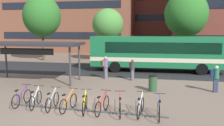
{
  "coord_description": "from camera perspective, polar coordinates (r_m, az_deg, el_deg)",
  "views": [
    {
      "loc": [
        3.91,
        -11.25,
        3.89
      ],
      "look_at": [
        0.68,
        4.79,
        1.59
      ],
      "focal_mm": 38.98,
      "sensor_mm": 36.0,
      "label": 1
    }
  ],
  "objects": [
    {
      "name": "ground",
      "position": [
        12.54,
        -7.51,
        -10.14
      ],
      "size": [
        200.0,
        200.0,
        0.0
      ],
      "primitive_type": "plane",
      "color": "#7A6656"
    },
    {
      "name": "bus_lane_asphalt",
      "position": [
        23.15,
        1.5,
        -1.65
      ],
      "size": [
        80.0,
        7.2,
        0.01
      ],
      "primitive_type": "cube",
      "color": "#232326",
      "rests_on": "ground"
    },
    {
      "name": "city_bus",
      "position": [
        22.58,
        10.43,
        2.51
      ],
      "size": [
        12.1,
        2.95,
        3.2
      ],
      "rotation": [
        0.0,
        0.0,
        3.17
      ],
      "color": "#196B3D",
      "rests_on": "ground"
    },
    {
      "name": "bike_rack",
      "position": [
        11.84,
        -6.31,
        -10.75
      ],
      "size": [
        7.77,
        0.41,
        0.7
      ],
      "rotation": [
        0.0,
        0.0,
        -0.04
      ],
      "color": "#47474C",
      "rests_on": "ground"
    },
    {
      "name": "parked_bicycle_purple_0",
      "position": [
        13.37,
        -20.4,
        -7.7
      ],
      "size": [
        0.52,
        1.72,
        0.99
      ],
      "rotation": [
        0.0,
        0.0,
        1.55
      ],
      "color": "black",
      "rests_on": "ground"
    },
    {
      "name": "parked_bicycle_white_1",
      "position": [
        12.86,
        -17.46,
        -8.19
      ],
      "size": [
        0.52,
        1.71,
        0.99
      ],
      "rotation": [
        0.0,
        0.0,
        1.73
      ],
      "color": "black",
      "rests_on": "ground"
    },
    {
      "name": "parked_bicycle_silver_2",
      "position": [
        12.35,
        -13.82,
        -8.72
      ],
      "size": [
        0.52,
        1.72,
        0.99
      ],
      "rotation": [
        0.0,
        0.0,
        1.63
      ],
      "color": "black",
      "rests_on": "ground"
    },
    {
      "name": "parked_bicycle_orange_3",
      "position": [
        11.97,
        -10.17,
        -9.16
      ],
      "size": [
        0.52,
        1.72,
        0.99
      ],
      "rotation": [
        0.0,
        0.0,
        1.45
      ],
      "color": "black",
      "rests_on": "ground"
    },
    {
      "name": "parked_bicycle_yellow_4",
      "position": [
        11.65,
        -6.39,
        -9.55
      ],
      "size": [
        0.53,
        1.7,
        0.99
      ],
      "rotation": [
        0.0,
        0.0,
        1.76
      ],
      "color": "black",
      "rests_on": "ground"
    },
    {
      "name": "parked_bicycle_red_5",
      "position": [
        11.43,
        -2.31,
        -9.86
      ],
      "size": [
        0.52,
        1.71,
        0.99
      ],
      "rotation": [
        0.0,
        0.0,
        1.42
      ],
      "color": "black",
      "rests_on": "ground"
    },
    {
      "name": "parked_bicycle_red_6",
      "position": [
        11.24,
        1.88,
        -10.16
      ],
      "size": [
        0.52,
        1.7,
        0.99
      ],
      "rotation": [
        0.0,
        0.0,
        1.75
      ],
      "color": "black",
      "rests_on": "ground"
    },
    {
      "name": "parked_bicycle_white_7",
      "position": [
        11.23,
        6.72,
        -10.24
      ],
      "size": [
        0.52,
        1.72,
        0.99
      ],
      "rotation": [
        0.0,
        0.0,
        1.48
      ],
      "color": "black",
      "rests_on": "ground"
    },
    {
      "name": "parked_bicycle_blue_8",
      "position": [
        11.04,
        11.05,
        -10.67
      ],
      "size": [
        0.52,
        1.72,
        0.99
      ],
      "rotation": [
        0.0,
        0.0,
        1.58
      ],
      "color": "black",
      "rests_on": "ground"
    },
    {
      "name": "transit_shelter",
      "position": [
        18.69,
        -17.76,
        4.05
      ],
      "size": [
        7.0,
        3.2,
        2.9
      ],
      "rotation": [
        0.0,
        0.0,
        0.04
      ],
      "color": "#38383D",
      "rests_on": "ground"
    },
    {
      "name": "commuter_navy_pack_0",
      "position": [
        16.25,
        23.1,
        -3.03
      ],
      "size": [
        0.54,
        0.36,
        1.66
      ],
      "rotation": [
        0.0,
        0.0,
        0.05
      ],
      "color": "#2D3851",
      "rests_on": "ground"
    },
    {
      "name": "commuter_olive_pack_1",
      "position": [
        18.97,
        -1.61,
        -0.69
      ],
      "size": [
        0.59,
        0.58,
        1.77
      ],
      "rotation": [
        0.0,
        0.0,
        0.76
      ],
      "color": "#565660",
      "rests_on": "ground"
    },
    {
      "name": "commuter_maroon_pack_2",
      "position": [
        18.46,
        4.77,
        -1.25
      ],
      "size": [
        0.5,
        0.6,
        1.61
      ],
      "rotation": [
        0.0,
        0.0,
        5.14
      ],
      "color": "#565660",
      "rests_on": "ground"
    },
    {
      "name": "trash_bin",
      "position": [
        15.48,
        9.54,
        -4.68
      ],
      "size": [
        0.55,
        0.55,
        1.03
      ],
      "color": "#284C2D",
      "rests_on": "ground"
    },
    {
      "name": "street_tree_0",
      "position": [
        31.28,
        -16.1,
        10.47
      ],
      "size": [
        4.56,
        4.56,
        7.89
      ],
      "color": "brown",
      "rests_on": "ground"
    },
    {
      "name": "street_tree_2",
      "position": [
        29.14,
        -0.97,
        9.04
      ],
      "size": [
        3.68,
        3.68,
        6.3
      ],
      "color": "brown",
      "rests_on": "ground"
    },
    {
      "name": "street_tree_3",
      "position": [
        28.34,
        17.01,
        10.93
      ],
      "size": [
        4.71,
        4.71,
        8.02
      ],
      "color": "brown",
      "rests_on": "ground"
    },
    {
      "name": "building_left_wing",
      "position": [
        45.4,
        -9.34,
        11.97
      ],
      "size": [
        22.52,
        11.78,
        14.19
      ],
      "color": "brown",
      "rests_on": "ground"
    },
    {
      "name": "building_centre_block",
      "position": [
        50.85,
        10.87,
        11.71
      ],
      "size": [
        16.32,
        13.87,
        14.58
      ],
      "color": "brown",
      "rests_on": "ground"
    }
  ]
}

